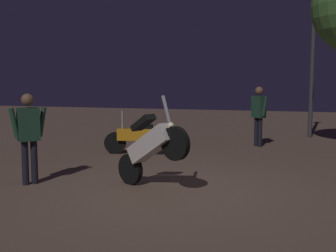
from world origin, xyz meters
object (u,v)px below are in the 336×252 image
Objects in this scene: person_rider_beside at (29,131)px; person_bystander_far at (259,111)px; motorcycle_white_foreground at (151,147)px; streetlamp_near at (313,35)px; motorcycle_orange_parked_left at (136,137)px.

person_bystander_far is (3.64, 5.61, 0.05)m from person_rider_beside.
motorcycle_white_foreground is 8.70m from streetlamp_near.
person_bystander_far is at bearing -122.00° from streetlamp_near.
motorcycle_orange_parked_left is at bearing -10.20° from person_bystander_far.
person_rider_beside is at bearing 65.47° from motorcycle_orange_parked_left.
motorcycle_orange_parked_left is 6.99m from streetlamp_near.
person_rider_beside is at bearing -122.69° from streetlamp_near.
person_rider_beside is at bearing 10.55° from person_bystander_far.
person_bystander_far is (2.91, 2.13, 0.59)m from motorcycle_orange_parked_left.
motorcycle_orange_parked_left is at bearing 141.94° from motorcycle_white_foreground.
person_bystander_far is at bearing -156.36° from motorcycle_orange_parked_left.
motorcycle_white_foreground is 5.53m from person_bystander_far.
person_bystander_far reaches higher than motorcycle_orange_parked_left.
motorcycle_white_foreground is at bearing 102.36° from motorcycle_orange_parked_left.
person_rider_beside is (-2.23, -0.27, 0.23)m from motorcycle_white_foreground.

